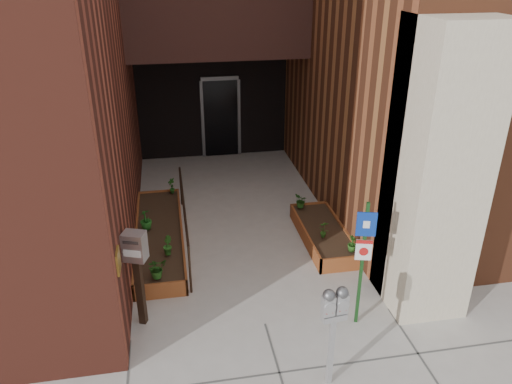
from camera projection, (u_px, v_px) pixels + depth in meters
ground at (265, 324)px, 7.58m from camera, size 80.00×80.00×0.00m
planter_left at (160, 237)px, 9.67m from camera, size 0.90×3.60×0.30m
planter_right at (323, 235)px, 9.74m from camera, size 0.80×2.20×0.30m
handrail at (184, 208)px, 9.45m from camera, size 0.04×3.34×0.90m
parking_meter at (334, 311)px, 6.06m from camera, size 0.34×0.17×1.49m
sign_post at (363, 252)px, 7.09m from camera, size 0.27×0.10×2.04m
payment_dropbox at (136, 259)px, 7.14m from camera, size 0.37×0.32×1.57m
shrub_left_a at (157, 268)px, 8.10m from camera, size 0.42×0.42×0.34m
shrub_left_b at (167, 245)px, 8.74m from camera, size 0.21×0.21×0.34m
shrub_left_c at (146, 219)px, 9.54m from camera, size 0.32×0.32×0.41m
shrub_left_d at (172, 186)px, 11.00m from camera, size 0.25×0.25×0.35m
shrub_right_a at (352, 243)px, 8.84m from camera, size 0.23×0.23×0.30m
shrub_right_b at (324, 229)px, 9.26m from camera, size 0.20×0.20×0.34m
shrub_right_c at (301, 201)px, 10.37m from camera, size 0.34×0.34×0.30m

